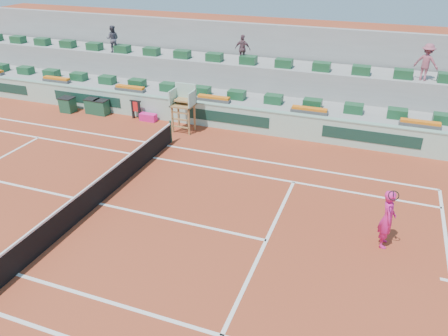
{
  "coord_description": "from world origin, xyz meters",
  "views": [
    {
      "loc": [
        9.11,
        -11.22,
        8.67
      ],
      "look_at": [
        4.0,
        2.5,
        1.0
      ],
      "focal_mm": 35.0,
      "sensor_mm": 36.0,
      "label": 1
    }
  ],
  "objects": [
    {
      "name": "ground",
      "position": [
        0.0,
        0.0,
        0.0
      ],
      "size": [
        90.0,
        90.0,
        0.0
      ],
      "primitive_type": "plane",
      "color": "maroon",
      "rests_on": "ground"
    },
    {
      "name": "spectator_mid",
      "position": [
        1.62,
        11.82,
        3.37
      ],
      "size": [
        0.92,
        0.44,
        1.53
      ],
      "primitive_type": "imported",
      "rotation": [
        0.0,
        0.0,
        3.06
      ],
      "color": "brown",
      "rests_on": "seating_tier_upper"
    },
    {
      "name": "spectator_left",
      "position": [
        -6.52,
        11.57,
        3.39
      ],
      "size": [
        0.93,
        0.83,
        1.58
      ],
      "primitive_type": "imported",
      "rotation": [
        0.0,
        0.0,
        3.49
      ],
      "color": "#464550",
      "rests_on": "seating_tier_upper"
    },
    {
      "name": "stadium_back_wall",
      "position": [
        0.0,
        13.9,
        2.2
      ],
      "size": [
        36.0,
        0.4,
        4.4
      ],
      "primitive_type": "cube",
      "color": "#989895",
      "rests_on": "ground"
    },
    {
      "name": "player_bag",
      "position": [
        -2.41,
        8.03,
        0.2
      ],
      "size": [
        0.9,
        0.4,
        0.4
      ],
      "primitive_type": "cube",
      "color": "#DE1D7E",
      "rests_on": "ground"
    },
    {
      "name": "advertising_hoarding",
      "position": [
        0.02,
        8.5,
        0.63
      ],
      "size": [
        36.0,
        0.34,
        1.26
      ],
      "color": "#9FC8B3",
      "rests_on": "ground"
    },
    {
      "name": "seat_row_upper",
      "position": [
        0.0,
        11.7,
        2.82
      ],
      "size": [
        32.9,
        0.6,
        0.44
      ],
      "color": "#194C29",
      "rests_on": "seating_tier_upper"
    },
    {
      "name": "drink_cooler_c",
      "position": [
        -7.36,
        7.69,
        0.42
      ],
      "size": [
        0.79,
        0.68,
        0.84
      ],
      "color": "#17472F",
      "rests_on": "ground"
    },
    {
      "name": "seating_tier_upper",
      "position": [
        0.0,
        12.3,
        1.3
      ],
      "size": [
        36.0,
        2.4,
        2.6
      ],
      "primitive_type": "cube",
      "color": "#989895",
      "rests_on": "ground"
    },
    {
      "name": "towel_rack",
      "position": [
        -3.18,
        8.09,
        0.6
      ],
      "size": [
        0.66,
        0.11,
        1.03
      ],
      "color": "black",
      "rests_on": "ground"
    },
    {
      "name": "court_lines",
      "position": [
        0.0,
        0.0,
        0.01
      ],
      "size": [
        23.89,
        11.09,
        0.01
      ],
      "color": "silver",
      "rests_on": "ground"
    },
    {
      "name": "drink_cooler_a",
      "position": [
        -5.31,
        7.98,
        0.42
      ],
      "size": [
        0.73,
        0.63,
        0.84
      ],
      "color": "#17472F",
      "rests_on": "ground"
    },
    {
      "name": "tennis_player",
      "position": [
        9.94,
        1.12,
        0.99
      ],
      "size": [
        0.52,
        0.94,
        2.28
      ],
      "color": "#DE1D7E",
      "rests_on": "ground"
    },
    {
      "name": "spectator_right",
      "position": [
        10.92,
        11.69,
        3.48
      ],
      "size": [
        1.29,
        1.0,
        1.76
      ],
      "primitive_type": "imported",
      "rotation": [
        0.0,
        0.0,
        2.79
      ],
      "color": "#944A59",
      "rests_on": "seating_tier_upper"
    },
    {
      "name": "seating_tier_lower",
      "position": [
        0.0,
        10.7,
        0.6
      ],
      "size": [
        36.0,
        4.0,
        1.2
      ],
      "primitive_type": "cube",
      "color": "#989895",
      "rests_on": "ground"
    },
    {
      "name": "umpire_chair",
      "position": [
        0.0,
        7.5,
        1.54
      ],
      "size": [
        1.1,
        0.9,
        2.4
      ],
      "color": "olive",
      "rests_on": "ground"
    },
    {
      "name": "drink_cooler_b",
      "position": [
        -5.9,
        8.03,
        0.42
      ],
      "size": [
        0.77,
        0.66,
        0.84
      ],
      "color": "#17472F",
      "rests_on": "ground"
    },
    {
      "name": "tennis_net",
      "position": [
        0.0,
        0.0,
        0.53
      ],
      "size": [
        0.1,
        11.97,
        1.1
      ],
      "color": "black",
      "rests_on": "ground"
    },
    {
      "name": "flower_planters",
      "position": [
        -1.5,
        9.0,
        1.33
      ],
      "size": [
        26.8,
        0.36,
        0.28
      ],
      "color": "#494949",
      "rests_on": "seating_tier_lower"
    },
    {
      "name": "seat_row_lower",
      "position": [
        0.0,
        9.8,
        1.42
      ],
      "size": [
        32.9,
        0.6,
        0.44
      ],
      "color": "#194C29",
      "rests_on": "seating_tier_lower"
    }
  ]
}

